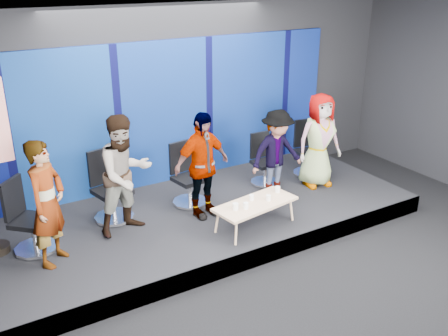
{
  "coord_description": "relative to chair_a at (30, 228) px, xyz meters",
  "views": [
    {
      "loc": [
        -3.55,
        -4.07,
        4.06
      ],
      "look_at": [
        0.31,
        2.4,
        1.01
      ],
      "focal_mm": 40.0,
      "sensor_mm": 36.0,
      "label": 1
    }
  ],
  "objects": [
    {
      "name": "chair_d",
      "position": [
        4.2,
        0.28,
        -0.04
      ],
      "size": [
        0.55,
        0.55,
        0.95
      ],
      "rotation": [
        0.0,
        0.0,
        -0.03
      ],
      "color": "silver",
      "rests_on": "riser"
    },
    {
      "name": "room_walls",
      "position": [
        2.74,
        -2.63,
        1.77
      ],
      "size": [
        10.02,
        8.02,
        3.51
      ],
      "color": "black",
      "rests_on": "ground"
    },
    {
      "name": "chair_c",
      "position": [
        2.61,
        0.23,
        -0.01
      ],
      "size": [
        0.69,
        0.69,
        1.07
      ],
      "rotation": [
        0.0,
        0.0,
        0.16
      ],
      "color": "silver",
      "rests_on": "riser"
    },
    {
      "name": "coffee_table",
      "position": [
        3.12,
        -1.04,
        0.02
      ],
      "size": [
        1.4,
        0.76,
        0.41
      ],
      "rotation": [
        0.0,
        0.0,
        0.15
      ],
      "color": "tan",
      "rests_on": "riser"
    },
    {
      "name": "chair_a",
      "position": [
        0.0,
        0.0,
        0.0
      ],
      "size": [
        0.86,
        0.86,
        1.08
      ],
      "rotation": [
        0.0,
        0.0,
        0.82
      ],
      "color": "silver",
      "rests_on": "riser"
    },
    {
      "name": "ground",
      "position": [
        2.74,
        -2.63,
        -0.66
      ],
      "size": [
        10.0,
        10.0,
        0.0
      ],
      "primitive_type": "plane",
      "color": "black",
      "rests_on": "ground"
    },
    {
      "name": "mug_d",
      "position": [
        3.34,
        -1.08,
        0.1
      ],
      "size": [
        0.07,
        0.07,
        0.09
      ],
      "primitive_type": "cylinder",
      "color": "white",
      "rests_on": "coffee_table"
    },
    {
      "name": "riser",
      "position": [
        2.74,
        -0.13,
        -0.51
      ],
      "size": [
        7.0,
        3.0,
        0.3
      ],
      "primitive_type": "cube",
      "color": "black",
      "rests_on": "ground"
    },
    {
      "name": "panelist_b",
      "position": [
        1.4,
        -0.14,
        0.56
      ],
      "size": [
        1.02,
        0.87,
        1.83
      ],
      "primitive_type": "imported",
      "rotation": [
        0.0,
        0.0,
        0.21
      ],
      "color": "black",
      "rests_on": "riser"
    },
    {
      "name": "mug_a",
      "position": [
        2.73,
        -1.09,
        0.1
      ],
      "size": [
        0.09,
        0.09,
        0.1
      ],
      "primitive_type": "cylinder",
      "color": "white",
      "rests_on": "coffee_table"
    },
    {
      "name": "mug_c",
      "position": [
        3.12,
        -0.94,
        0.1
      ],
      "size": [
        0.08,
        0.08,
        0.09
      ],
      "primitive_type": "cylinder",
      "color": "white",
      "rests_on": "coffee_table"
    },
    {
      "name": "panelist_e",
      "position": [
        5.01,
        -0.28,
        0.5
      ],
      "size": [
        0.92,
        0.67,
        1.72
      ],
      "primitive_type": "imported",
      "rotation": [
        0.0,
        0.0,
        -0.16
      ],
      "color": "black",
      "rests_on": "riser"
    },
    {
      "name": "panelist_a",
      "position": [
        0.21,
        -0.46,
        0.52
      ],
      "size": [
        0.74,
        0.75,
        1.76
      ],
      "primitive_type": "imported",
      "rotation": [
        0.0,
        0.0,
        0.82
      ],
      "color": "black",
      "rests_on": "riser"
    },
    {
      "name": "backdrop",
      "position": [
        2.74,
        1.32,
        0.94
      ],
      "size": [
        7.0,
        0.08,
        2.6
      ],
      "primitive_type": "cube",
      "color": "#070852",
      "rests_on": "riser"
    },
    {
      "name": "chair_e",
      "position": [
        5.19,
        0.2,
        -0.01
      ],
      "size": [
        0.68,
        0.68,
        1.06
      ],
      "rotation": [
        0.0,
        0.0,
        -0.16
      ],
      "color": "silver",
      "rests_on": "riser"
    },
    {
      "name": "panelist_c",
      "position": [
        2.62,
        -0.27,
        0.51
      ],
      "size": [
        1.06,
        0.57,
        1.73
      ],
      "primitive_type": "imported",
      "rotation": [
        0.0,
        0.0,
        0.16
      ],
      "color": "black",
      "rests_on": "riser"
    },
    {
      "name": "chair_b",
      "position": [
        1.3,
        0.36,
        0.02
      ],
      "size": [
        0.76,
        0.76,
        1.13
      ],
      "rotation": [
        0.0,
        0.0,
        0.21
      ],
      "color": "silver",
      "rests_on": "riser"
    },
    {
      "name": "mug_b",
      "position": [
        2.88,
        -1.14,
        0.1
      ],
      "size": [
        0.08,
        0.08,
        0.1
      ],
      "primitive_type": "cylinder",
      "color": "white",
      "rests_on": "coffee_table"
    },
    {
      "name": "mug_e",
      "position": [
        3.64,
        -0.9,
        0.1
      ],
      "size": [
        0.08,
        0.08,
        0.1
      ],
      "primitive_type": "cylinder",
      "color": "white",
      "rests_on": "coffee_table"
    },
    {
      "name": "panelist_d",
      "position": [
        4.12,
        -0.22,
        0.41
      ],
      "size": [
        1.01,
        0.6,
        1.54
      ],
      "primitive_type": "imported",
      "rotation": [
        0.0,
        0.0,
        -0.03
      ],
      "color": "black",
      "rests_on": "riser"
    }
  ]
}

